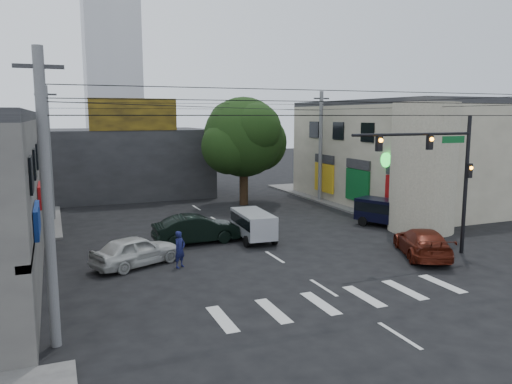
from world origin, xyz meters
TOP-DOWN VIEW (x-y plane):
  - ground at (0.00, 0.00)m, footprint 160.00×160.00m
  - sidewalk_far_right at (18.00, 18.00)m, footprint 16.00×16.00m
  - building_right at (18.00, 13.00)m, footprint 14.00×18.00m
  - corner_column at (11.00, 4.00)m, footprint 4.00×4.00m
  - building_far at (-4.00, 26.00)m, footprint 14.00×10.00m
  - billboard at (-4.00, 21.10)m, footprint 7.00×0.30m
  - tower_distant at (0.00, 70.00)m, footprint 9.00×9.00m
  - street_tree at (4.00, 17.00)m, footprint 6.40×6.40m
  - traffic_gantry at (7.82, -1.00)m, footprint 7.10×0.35m
  - utility_pole_near_left at (-10.50, -4.50)m, footprint 0.32×0.32m
  - utility_pole_far_left at (-10.50, 16.00)m, footprint 0.32×0.32m
  - utility_pole_far_right at (10.50, 16.00)m, footprint 0.32×0.32m
  - dark_sedan at (-2.92, 6.35)m, footprint 1.86×4.96m
  - white_compact at (-6.81, 3.19)m, footprint 5.02×5.69m
  - maroon_sedan at (7.09, -0.73)m, footprint 5.89×6.61m
  - silver_minivan at (0.28, 5.65)m, footprint 4.08×2.09m
  - navy_van at (9.79, 5.43)m, footprint 5.77×5.11m
  - traffic_officer at (-4.91, 2.13)m, footprint 1.04×1.02m

SIDE VIEW (x-z plane):
  - ground at x=0.00m, z-range 0.00..0.00m
  - sidewalk_far_right at x=18.00m, z-range 0.00..0.15m
  - maroon_sedan at x=7.09m, z-range 0.00..1.47m
  - white_compact at x=-6.81m, z-range 0.00..1.49m
  - dark_sedan at x=-2.92m, z-range 0.00..1.62m
  - silver_minivan at x=0.28m, z-range 0.00..1.67m
  - traffic_officer at x=-4.91m, z-range 0.00..1.77m
  - navy_van at x=9.79m, z-range 0.00..1.79m
  - building_far at x=-4.00m, z-range 0.00..6.00m
  - building_right at x=18.00m, z-range 0.00..8.00m
  - corner_column at x=11.00m, z-range 0.00..8.00m
  - utility_pole_near_left at x=-10.50m, z-range 0.00..9.20m
  - utility_pole_far_left at x=-10.50m, z-range 0.00..9.20m
  - utility_pole_far_right at x=10.50m, z-range 0.00..9.20m
  - traffic_gantry at x=7.82m, z-range 1.23..8.43m
  - street_tree at x=4.00m, z-range 1.12..9.82m
  - billboard at x=-4.00m, z-range 6.00..8.60m
  - tower_distant at x=0.00m, z-range 0.00..44.00m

